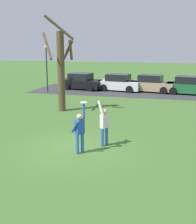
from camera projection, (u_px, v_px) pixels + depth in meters
ground_plane at (78, 148)px, 12.36m from camera, size 120.00×120.00×0.00m
person_catcher at (80, 130)px, 11.60m from camera, size 0.53×0.59×2.08m
person_defender at (105, 124)px, 12.47m from camera, size 0.63×0.66×2.04m
frisbee_disc at (84, 103)px, 11.49m from camera, size 0.27×0.27×0.02m
parked_car_black at (82, 82)px, 28.40m from camera, size 4.32×2.49×1.59m
parked_car_white at (119, 83)px, 27.51m from camera, size 4.32×2.49×1.59m
parked_car_tan at (151, 84)px, 26.84m from camera, size 4.32×2.49×1.59m
parked_car_green at (189, 86)px, 25.63m from camera, size 4.32×2.49×1.59m
parking_strip at (133, 92)px, 27.02m from camera, size 19.14×6.40×0.01m
bare_tree_tall at (61, 68)px, 18.66m from camera, size 2.49×2.21×6.10m
lamppost_by_lot at (47, 64)px, 26.50m from camera, size 0.28×0.28×4.26m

